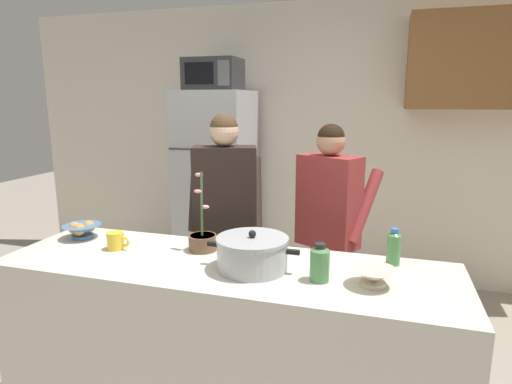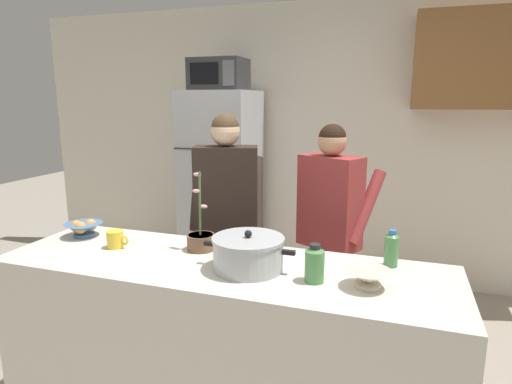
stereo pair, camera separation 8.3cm
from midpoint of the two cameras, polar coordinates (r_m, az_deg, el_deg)
back_wall_unit at (r=4.18m, az=9.89°, el=7.90°), size 6.00×0.48×2.60m
kitchen_island at (r=2.38m, az=-5.11°, el=-19.73°), size 2.28×0.68×0.92m
refrigerator at (r=4.12m, az=-5.81°, el=0.59°), size 0.64×0.68×1.80m
microwave at (r=4.02m, az=-6.26°, el=15.18°), size 0.48×0.37×0.28m
person_near_pot at (r=2.89m, az=-4.91°, el=-1.98°), size 0.58×0.53×1.63m
person_by_sink at (r=2.88m, az=8.79°, el=-3.05°), size 0.59×0.55×1.57m
cooking_pot at (r=2.08m, az=-1.65°, el=-8.08°), size 0.46×0.35×0.19m
coffee_mug at (r=2.48m, az=-18.92°, el=-6.12°), size 0.13×0.09×0.10m
bread_bowl at (r=2.74m, az=-22.80°, el=-4.63°), size 0.22×0.22×0.10m
empty_bowl at (r=1.96m, az=14.04°, el=-10.70°), size 0.20×0.20×0.08m
bottle_near_edge at (r=1.96m, az=7.20°, el=-9.24°), size 0.09×0.09×0.18m
bottle_mid_counter at (r=2.22m, az=16.70°, el=-6.98°), size 0.07×0.07×0.18m
potted_orchid at (r=2.35m, az=-8.08°, el=-6.23°), size 0.15×0.15×0.43m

